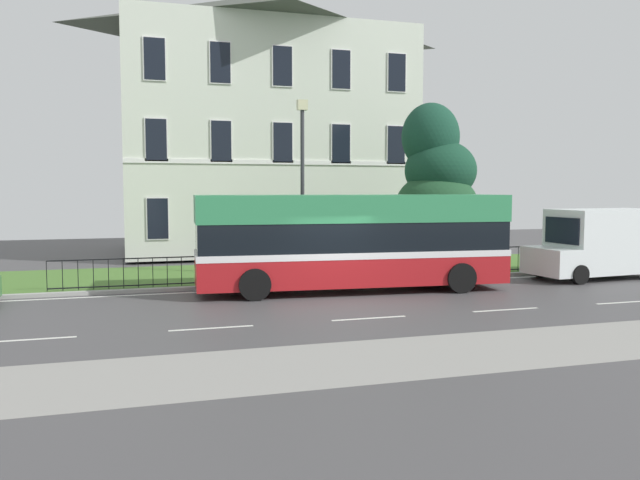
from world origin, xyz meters
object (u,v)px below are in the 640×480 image
georgian_townhouse (261,123)px  street_lamp_post (302,176)px  evergreen_tree (438,198)px  single_decker_bus (352,240)px  white_panel_van (600,243)px

georgian_townhouse → street_lamp_post: 11.76m
evergreen_tree → street_lamp_post: size_ratio=1.05×
evergreen_tree → single_decker_bus: size_ratio=0.66×
white_panel_van → single_decker_bus: bearing=-3.5°
single_decker_bus → street_lamp_post: (-0.88, 2.86, 2.13)m
single_decker_bus → white_panel_van: single_decker_bus is taller
georgian_townhouse → evergreen_tree: georgian_townhouse is taller
evergreen_tree → street_lamp_post: 6.22m
evergreen_tree → white_panel_van: size_ratio=1.28×
georgian_townhouse → street_lamp_post: bearing=-94.3°
georgian_townhouse → street_lamp_post: size_ratio=2.26×
evergreen_tree → white_panel_van: 6.31m
georgian_townhouse → white_panel_van: georgian_townhouse is taller
evergreen_tree → street_lamp_post: bearing=-168.2°
evergreen_tree → white_panel_van: bearing=-40.5°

